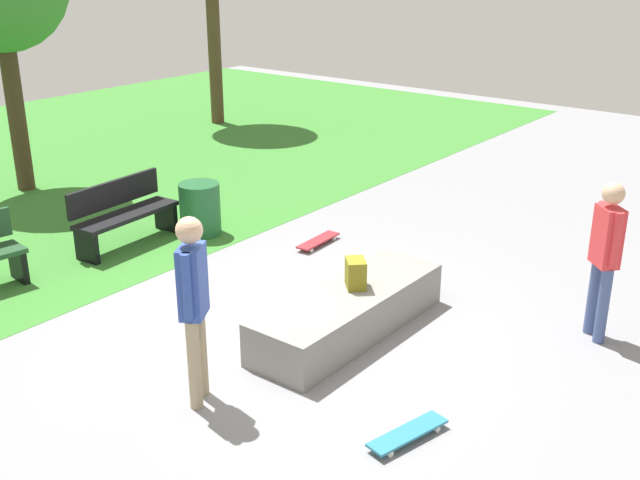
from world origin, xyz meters
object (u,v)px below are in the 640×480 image
Objects in this scene: concrete_ledge at (349,312)px; backpack_on_ledge at (356,273)px; skateboard_spare at (318,241)px; trash_bin at (200,209)px; park_bench_far_right at (123,212)px; skater_watching at (193,296)px; skateboard_by_ledge at (408,433)px; skater_performing_trick at (606,249)px.

backpack_on_ledge reaches higher than concrete_ledge.
trash_bin is at bearing 113.09° from skateboard_spare.
skateboard_spare is 1.80m from trash_bin.
trash_bin reaches higher than skateboard_spare.
park_bench_far_right is 2.14× the size of trash_bin.
skater_watching reaches higher than skateboard_by_ledge.
skateboard_by_ledge is at bearing -176.76° from backpack_on_ledge.
concrete_ledge reaches higher than skateboard_by_ledge.
skater_performing_trick is 5.70m from trash_bin.
skater_performing_trick is at bearing -102.20° from backpack_on_ledge.
park_bench_far_right is (1.47, 5.59, 0.42)m from skateboard_by_ledge.
concrete_ledge is 2.14m from skater_watching.
skater_performing_trick is 6.35m from park_bench_far_right.
backpack_on_ledge is at bearing 47.92° from skateboard_by_ledge.
skateboard_spare is at bearing -52.61° from park_bench_far_right.
park_bench_far_right is (-1.35, 6.18, -0.54)m from skater_performing_trick.
skater_watching is 2.23× the size of skateboard_spare.
skateboard_spare is at bearing -66.91° from trash_bin.
skater_performing_trick is 2.28× the size of trash_bin.
backpack_on_ledge is at bearing -132.48° from skateboard_spare.
skateboard_spare is (1.69, 1.85, -0.57)m from backpack_on_ledge.
skater_watching reaches higher than concrete_ledge.
trash_bin is (-0.39, 5.65, -0.64)m from skater_performing_trick.
trash_bin is at bearing 29.36° from backpack_on_ledge.
concrete_ledge is 1.47× the size of skater_performing_trick.
skateboard_by_ledge is 5.79m from park_bench_far_right.
backpack_on_ledge is at bearing 122.48° from skater_performing_trick.
backpack_on_ledge reaches higher than trash_bin.
skater_watching is at bearing 171.56° from concrete_ledge.
skater_watching reaches higher than park_bench_far_right.
backpack_on_ledge is 2.57m from skateboard_spare.
concrete_ledge is 0.43m from backpack_on_ledge.
skater_performing_trick is 4.15m from skateboard_spare.
skater_watching reaches higher than skateboard_spare.
skater_performing_trick reaches higher than backpack_on_ledge.
skater_watching is (-3.48, 2.44, 0.05)m from skater_performing_trick.
skater_watching is at bearing -133.93° from trash_bin.
skater_watching is 4.35m from park_bench_far_right.
skater_performing_trick is at bearing -94.34° from skateboard_spare.
backpack_on_ledge is (0.15, 0.02, 0.40)m from concrete_ledge.
skater_watching is 2.21m from skateboard_by_ledge.
park_bench_far_right is at bearing 87.35° from concrete_ledge.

